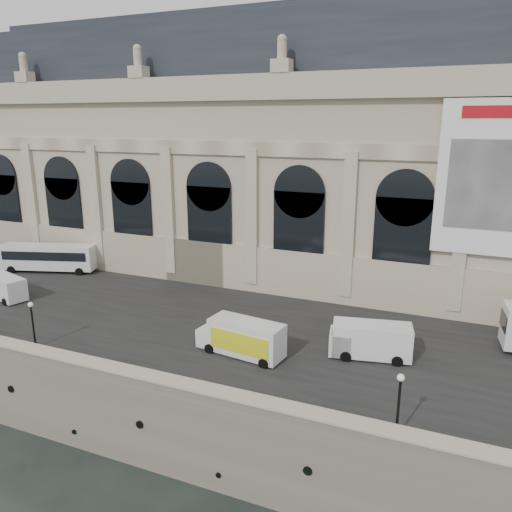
{
  "coord_description": "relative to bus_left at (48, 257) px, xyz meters",
  "views": [
    {
      "loc": [
        21.0,
        -24.47,
        23.78
      ],
      "look_at": [
        1.35,
        22.0,
        9.97
      ],
      "focal_mm": 35.0,
      "sensor_mm": 36.0,
      "label": 1
    }
  ],
  "objects": [
    {
      "name": "lamp_left",
      "position": [
        14.7,
        -16.4,
        0.07
      ],
      "size": [
        0.4,
        0.4,
        3.9
      ],
      "color": "black",
      "rests_on": "quay"
    },
    {
      "name": "parapet",
      "position": [
        24.49,
        -18.4,
        -1.25
      ],
      "size": [
        160.0,
        1.4,
        1.21
      ],
      "color": "gray",
      "rests_on": "quay"
    },
    {
      "name": "van_b",
      "position": [
        2.84,
        -8.93,
        -0.63
      ],
      "size": [
        5.78,
        3.44,
        2.42
      ],
      "color": "white",
      "rests_on": "quay"
    },
    {
      "name": "bus_left",
      "position": [
        0.0,
        0.0,
        0.0
      ],
      "size": [
        11.47,
        5.62,
        3.33
      ],
      "color": "silver",
      "rests_on": "quay"
    },
    {
      "name": "box_truck",
      "position": [
        30.6,
        -11.05,
        -0.44
      ],
      "size": [
        7.29,
        3.25,
        2.85
      ],
      "color": "silver",
      "rests_on": "quay"
    },
    {
      "name": "street",
      "position": [
        24.49,
        -5.0,
        -1.84
      ],
      "size": [
        160.0,
        24.0,
        0.06
      ],
      "primitive_type": "cube",
      "color": "#2D2D2D",
      "rests_on": "quay"
    },
    {
      "name": "ground",
      "position": [
        24.49,
        -19.0,
        -7.87
      ],
      "size": [
        260.0,
        260.0,
        0.0
      ],
      "primitive_type": "plane",
      "color": "black",
      "rests_on": "ground"
    },
    {
      "name": "van_c",
      "position": [
        39.6,
        -7.67,
        -0.47
      ],
      "size": [
        6.48,
        3.48,
        2.74
      ],
      "color": "white",
      "rests_on": "quay"
    },
    {
      "name": "museum",
      "position": [
        18.52,
        11.86,
        11.86
      ],
      "size": [
        69.0,
        18.7,
        29.1
      ],
      "color": "beige",
      "rests_on": "quay"
    },
    {
      "name": "quay",
      "position": [
        24.49,
        16.0,
        -4.87
      ],
      "size": [
        160.0,
        70.0,
        6.0
      ],
      "primitive_type": "cube",
      "color": "gray",
      "rests_on": "ground"
    },
    {
      "name": "lamp_right",
      "position": [
        43.2,
        -17.35,
        0.19
      ],
      "size": [
        0.42,
        0.42,
        4.14
      ],
      "color": "black",
      "rests_on": "quay"
    }
  ]
}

